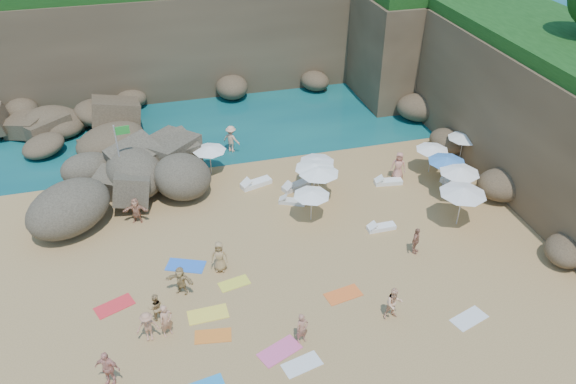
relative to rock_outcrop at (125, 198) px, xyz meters
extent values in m
plane|color=tan|center=(6.94, -7.84, 0.00)|extent=(120.00, 120.00, 0.00)
plane|color=#0C4751|center=(6.94, 22.16, 0.00)|extent=(120.00, 120.00, 0.00)
cube|color=brown|center=(8.94, 17.16, 4.00)|extent=(44.00, 8.00, 8.00)
cube|color=brown|center=(25.94, 0.16, 4.00)|extent=(8.00, 30.00, 8.00)
cube|color=brown|center=(23.94, 12.16, 4.00)|extent=(10.00, 12.00, 8.00)
cylinder|color=white|center=(-8.06, 22.16, 3.00)|extent=(0.10, 0.10, 6.00)
cylinder|color=silver|center=(0.11, 0.64, 2.28)|extent=(0.09, 0.09, 4.55)
cube|color=green|center=(0.56, 0.64, 4.18)|extent=(0.80, 0.13, 0.51)
cylinder|color=silver|center=(5.50, 1.45, 0.94)|extent=(0.06, 0.06, 1.88)
cone|color=white|center=(5.50, 1.45, 1.84)|extent=(2.11, 2.11, 0.32)
cylinder|color=silver|center=(11.60, -1.71, 0.97)|extent=(0.06, 0.06, 1.93)
cone|color=silver|center=(11.60, -1.71, 1.89)|extent=(2.17, 2.17, 0.33)
cylinder|color=silver|center=(11.22, -3.25, 1.07)|extent=(0.06, 0.06, 2.14)
cone|color=white|center=(11.22, -3.25, 2.09)|extent=(2.40, 2.40, 0.37)
cylinder|color=silver|center=(21.83, -1.19, 0.92)|extent=(0.05, 0.05, 1.84)
cone|color=silver|center=(21.83, -1.19, 1.80)|extent=(2.07, 2.07, 0.31)
cylinder|color=silver|center=(19.20, -5.28, 1.05)|extent=(0.06, 0.06, 2.10)
cone|color=white|center=(19.20, -5.28, 2.05)|extent=(2.36, 2.36, 0.36)
cylinder|color=silver|center=(10.25, -5.02, 0.93)|extent=(0.05, 0.05, 1.86)
cone|color=white|center=(10.25, -5.02, 1.81)|extent=(2.08, 2.08, 0.32)
cylinder|color=silver|center=(11.14, -2.68, 1.06)|extent=(0.06, 0.06, 2.12)
cone|color=white|center=(11.14, -2.68, 2.07)|extent=(2.38, 2.38, 0.36)
cylinder|color=silver|center=(19.13, -2.05, 0.93)|extent=(0.05, 0.05, 1.85)
cone|color=white|center=(19.13, -2.05, 1.81)|extent=(2.08, 2.08, 0.32)
cylinder|color=silver|center=(19.13, -3.89, 1.02)|extent=(0.06, 0.06, 2.05)
cone|color=#3C7ECE|center=(19.13, -3.89, 2.00)|extent=(2.30, 2.30, 0.35)
cylinder|color=silver|center=(18.08, -7.55, 1.15)|extent=(0.07, 0.07, 2.31)
cone|color=white|center=(18.08, -7.55, 2.25)|extent=(2.59, 2.59, 0.39)
cube|color=white|center=(7.98, -0.72, 0.15)|extent=(2.07, 1.19, 0.31)
cube|color=silver|center=(9.64, -3.18, 0.12)|extent=(1.63, 1.11, 0.24)
cube|color=silver|center=(20.27, -3.30, 0.15)|extent=(2.03, 1.23, 0.30)
cube|color=silver|center=(10.32, -1.64, 0.14)|extent=(1.91, 1.23, 0.28)
cube|color=white|center=(16.03, -2.66, 0.13)|extent=(1.79, 0.80, 0.27)
cube|color=white|center=(13.77, -6.91, 0.12)|extent=(1.60, 0.55, 0.25)
cube|color=orange|center=(3.52, -12.20, 0.01)|extent=(1.72, 1.05, 0.03)
cube|color=yellow|center=(3.49, -10.85, 0.02)|extent=(1.87, 0.97, 0.03)
cube|color=silver|center=(6.89, -14.73, 0.01)|extent=(1.79, 1.18, 0.03)
cube|color=red|center=(-0.68, -9.18, 0.02)|extent=(1.96, 1.48, 0.03)
cube|color=blue|center=(2.88, -7.19, 0.02)|extent=(2.17, 1.65, 0.03)
cube|color=#E5598D|center=(6.16, -13.79, 0.02)|extent=(2.07, 1.58, 0.03)
cube|color=orange|center=(9.97, -11.26, 0.02)|extent=(1.87, 1.17, 0.03)
cube|color=yellow|center=(5.04, -9.12, 0.01)|extent=(1.62, 1.03, 0.03)
cube|color=silver|center=(15.02, -14.22, 0.02)|extent=(1.90, 1.34, 0.03)
imported|color=tan|center=(1.62, -11.56, 0.84)|extent=(0.73, 0.62, 1.69)
imported|color=#A88554|center=(1.22, -10.50, 0.72)|extent=(0.74, 0.59, 1.44)
imported|color=#F4B38A|center=(7.30, 3.93, 0.96)|extent=(1.27, 1.20, 1.91)
imported|color=#A36B51|center=(14.67, -9.22, 0.77)|extent=(0.90, 0.91, 1.55)
imported|color=tan|center=(16.81, -2.27, 0.94)|extent=(1.05, 0.89, 1.88)
imported|color=tan|center=(0.68, -2.67, 0.78)|extent=(1.50, 0.71, 1.56)
imported|color=tan|center=(0.82, -11.69, 0.21)|extent=(1.03, 1.57, 0.41)
imported|color=tan|center=(-0.85, -13.61, 0.22)|extent=(1.68, 2.05, 0.43)
imported|color=#A58252|center=(4.55, -7.96, 0.23)|extent=(1.21, 1.88, 0.46)
imported|color=tan|center=(2.50, -9.09, 0.20)|extent=(1.99, 2.03, 0.41)
imported|color=#AC7056|center=(7.24, -13.51, 0.19)|extent=(0.87, 1.63, 0.37)
imported|color=#E6AC82|center=(11.64, -13.21, 0.32)|extent=(0.85, 1.70, 0.64)
camera|label=1|loc=(2.30, -29.58, 19.11)|focal=35.00mm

